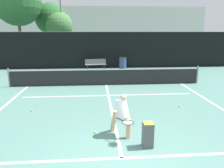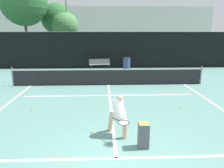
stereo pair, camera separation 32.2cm
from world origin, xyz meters
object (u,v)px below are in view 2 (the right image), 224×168
object	(u,v)px
trash_bin	(127,63)
player_practicing	(119,114)
ball_hopper	(143,135)
parked_car	(84,56)
courtside_bench	(100,64)

from	to	relation	value
trash_bin	player_practicing	bearing A→B (deg)	-97.34
ball_hopper	parked_car	xyz separation A→B (m)	(-3.03, 16.99, 0.18)
player_practicing	parked_car	xyz separation A→B (m)	(-2.41, 16.25, -0.14)
courtside_bench	parked_car	bearing A→B (deg)	102.68
courtside_bench	trash_bin	world-z (taller)	trash_bin
ball_hopper	parked_car	distance (m)	17.26
parked_car	ball_hopper	bearing A→B (deg)	-79.87
player_practicing	parked_car	size ratio (longest dim) A/B	0.32
ball_hopper	parked_car	world-z (taller)	parked_car
ball_hopper	courtside_bench	distance (m)	12.26
courtside_bench	parked_car	xyz separation A→B (m)	(-1.68, 4.81, 0.08)
trash_bin	parked_car	size ratio (longest dim) A/B	0.24
player_practicing	parked_car	bearing A→B (deg)	149.36
ball_hopper	courtside_bench	xyz separation A→B (m)	(-1.36, 12.18, 0.10)
parked_car	player_practicing	bearing A→B (deg)	-81.57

